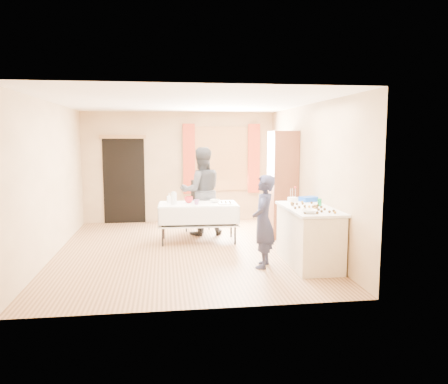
{
  "coord_description": "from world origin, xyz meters",
  "views": [
    {
      "loc": [
        -0.36,
        -7.66,
        2.0
      ],
      "look_at": [
        0.69,
        0.0,
        1.04
      ],
      "focal_mm": 35.0,
      "sensor_mm": 36.0,
      "label": 1
    }
  ],
  "objects": [
    {
      "name": "small_bowl",
      "position": [
        0.6,
        0.67,
        0.78
      ],
      "size": [
        0.27,
        0.27,
        0.06
      ],
      "primitive_type": "imported",
      "rotation": [
        0.0,
        0.0,
        0.22
      ],
      "color": "white",
      "rests_on": "party_table"
    },
    {
      "name": "window_pane",
      "position": [
        1.0,
        2.71,
        1.5
      ],
      "size": [
        1.2,
        0.02,
        1.4
      ],
      "primitive_type": "cube",
      "color": "white",
      "rests_on": "wall_back"
    },
    {
      "name": "girl",
      "position": [
        1.14,
        -1.19,
        0.72
      ],
      "size": [
        0.74,
        0.68,
        1.44
      ],
      "primitive_type": "imported",
      "rotation": [
        0.0,
        0.0,
        -1.91
      ],
      "color": "#1E203E",
      "rests_on": "floor"
    },
    {
      "name": "mixing_bowl",
      "position": [
        1.71,
        -1.63,
        0.94
      ],
      "size": [
        0.27,
        0.27,
        0.05
      ],
      "primitive_type": "imported",
      "rotation": [
        0.0,
        0.0,
        -0.11
      ],
      "color": "white",
      "rests_on": "counter"
    },
    {
      "name": "wall_back",
      "position": [
        0.0,
        2.76,
        1.3
      ],
      "size": [
        4.5,
        0.02,
        2.6
      ],
      "primitive_type": "cube",
      "color": "tan",
      "rests_on": "floor"
    },
    {
      "name": "cake_balls",
      "position": [
        1.87,
        -1.23,
        0.93
      ],
      "size": [
        0.52,
        1.08,
        0.04
      ],
      "color": "#3F2314",
      "rests_on": "counter"
    },
    {
      "name": "soda_can",
      "position": [
        2.09,
        -1.02,
        0.97
      ],
      "size": [
        0.08,
        0.08,
        0.12
      ],
      "primitive_type": "cylinder",
      "rotation": [
        0.0,
        0.0,
        -0.35
      ],
      "color": "#149751",
      "rests_on": "counter"
    },
    {
      "name": "blue_basket",
      "position": [
        2.1,
        -0.48,
        0.95
      ],
      "size": [
        0.35,
        0.28,
        0.08
      ],
      "primitive_type": "cube",
      "rotation": [
        0.0,
        0.0,
        0.31
      ],
      "color": "blue",
      "rests_on": "counter"
    },
    {
      "name": "doorway",
      "position": [
        -1.3,
        2.73,
        1.0
      ],
      "size": [
        0.95,
        0.04,
        2.0
      ],
      "primitive_type": "cube",
      "color": "black",
      "rests_on": "floor"
    },
    {
      "name": "door_lintel",
      "position": [
        -1.3,
        2.7,
        2.02
      ],
      "size": [
        1.05,
        0.06,
        0.08
      ],
      "primitive_type": "cube",
      "color": "olive",
      "rests_on": "wall_back"
    },
    {
      "name": "party_table",
      "position": [
        0.27,
        0.6,
        0.45
      ],
      "size": [
        1.53,
        0.82,
        0.75
      ],
      "rotation": [
        0.0,
        0.0,
        -0.03
      ],
      "color": "black",
      "rests_on": "floor"
    },
    {
      "name": "window_frame",
      "position": [
        1.0,
        2.72,
        1.5
      ],
      "size": [
        1.32,
        0.06,
        1.52
      ],
      "primitive_type": "cube",
      "color": "olive",
      "rests_on": "wall_back"
    },
    {
      "name": "cabinet",
      "position": [
        1.99,
        0.82,
        1.07
      ],
      "size": [
        0.5,
        0.6,
        2.13
      ],
      "primitive_type": "cube",
      "color": "brown",
      "rests_on": "floor"
    },
    {
      "name": "ceiling",
      "position": [
        0.0,
        0.0,
        2.61
      ],
      "size": [
        4.5,
        5.5,
        0.02
      ],
      "primitive_type": "cube",
      "color": "white",
      "rests_on": "floor"
    },
    {
      "name": "wall_left",
      "position": [
        -2.26,
        0.0,
        1.3
      ],
      "size": [
        0.02,
        5.5,
        2.6
      ],
      "primitive_type": "cube",
      "color": "tan",
      "rests_on": "floor"
    },
    {
      "name": "curtain_right",
      "position": [
        1.78,
        2.67,
        1.5
      ],
      "size": [
        0.28,
        0.06,
        1.65
      ],
      "primitive_type": "cube",
      "color": "#AF3820",
      "rests_on": "wall_back"
    },
    {
      "name": "woman",
      "position": [
        0.39,
        1.24,
        0.9
      ],
      "size": [
        1.04,
        0.89,
        1.81
      ],
      "primitive_type": "imported",
      "rotation": [
        0.0,
        0.0,
        3.26
      ],
      "color": "black",
      "rests_on": "floor"
    },
    {
      "name": "pastry_tray",
      "position": [
        0.79,
        0.47,
        0.76
      ],
      "size": [
        0.3,
        0.23,
        0.02
      ],
      "primitive_type": "cube",
      "rotation": [
        0.0,
        0.0,
        -0.1
      ],
      "color": "white",
      "rests_on": "party_table"
    },
    {
      "name": "curtain_left",
      "position": [
        0.22,
        2.67,
        1.5
      ],
      "size": [
        0.28,
        0.06,
        1.65
      ],
      "primitive_type": "cube",
      "color": "#AF3820",
      "rests_on": "wall_back"
    },
    {
      "name": "floor",
      "position": [
        0.0,
        0.0,
        -0.01
      ],
      "size": [
        4.5,
        5.5,
        0.02
      ],
      "primitive_type": "cube",
      "color": "#9E7047",
      "rests_on": "ground"
    },
    {
      "name": "pitcher",
      "position": [
        -0.2,
        0.51,
        0.86
      ],
      "size": [
        0.14,
        0.14,
        0.22
      ],
      "primitive_type": "cylinder",
      "rotation": [
        0.0,
        0.0,
        -0.28
      ],
      "color": "silver",
      "rests_on": "party_table"
    },
    {
      "name": "chair",
      "position": [
        0.35,
        1.63,
        0.32
      ],
      "size": [
        0.59,
        0.59,
        1.08
      ],
      "rotation": [
        0.0,
        0.0,
        -0.44
      ],
      "color": "black",
      "rests_on": "floor"
    },
    {
      "name": "wall_front",
      "position": [
        0.0,
        -2.76,
        1.3
      ],
      "size": [
        4.5,
        0.02,
        2.6
      ],
      "primitive_type": "cube",
      "color": "tan",
      "rests_on": "floor"
    },
    {
      "name": "cup_red",
      "position": [
        0.09,
        0.68,
        0.81
      ],
      "size": [
        0.18,
        0.18,
        0.12
      ],
      "primitive_type": "imported",
      "rotation": [
        0.0,
        0.0,
        -0.08
      ],
      "color": "#B02022",
      "rests_on": "party_table"
    },
    {
      "name": "cup_rainbow",
      "position": [
        0.23,
        0.44,
        0.8
      ],
      "size": [
        0.12,
        0.12,
        0.1
      ],
      "primitive_type": "imported",
      "rotation": [
        0.0,
        0.0,
        -0.05
      ],
      "color": "red",
      "rests_on": "party_table"
    },
    {
      "name": "foam_block",
      "position": [
        1.81,
        -0.5,
        0.95
      ],
      "size": [
        0.17,
        0.13,
        0.08
      ],
      "primitive_type": "cube",
      "rotation": [
        0.0,
        0.0,
        0.23
      ],
      "color": "white",
      "rests_on": "counter"
    },
    {
      "name": "wall_right",
      "position": [
        2.26,
        0.0,
        1.3
      ],
      "size": [
        0.02,
        5.5,
        2.6
      ],
      "primitive_type": "cube",
      "color": "tan",
      "rests_on": "floor"
    },
    {
      "name": "bottle",
      "position": [
        -0.28,
        0.79,
        0.84
      ],
      "size": [
        0.12,
        0.12,
        0.18
      ],
      "primitive_type": "imported",
      "rotation": [
        0.0,
        0.0,
        0.2
      ],
      "color": "white",
      "rests_on": "party_table"
    },
    {
      "name": "counter",
      "position": [
        1.89,
        -1.13,
        0.45
      ],
      "size": [
        0.72,
        1.51,
        0.91
      ],
      "color": "beige",
      "rests_on": "floor"
    }
  ]
}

